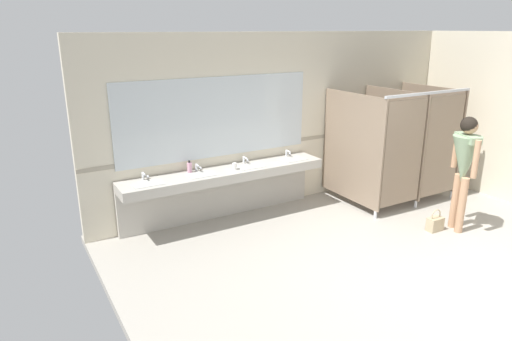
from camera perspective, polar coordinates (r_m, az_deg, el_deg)
ground_plane at (r=6.03m, az=20.89°, el=-12.64°), size 6.92×6.52×0.10m
wall_back at (r=7.62m, az=4.44°, el=6.46°), size 6.92×0.12×2.81m
wall_back_tile_band at (r=7.64m, az=4.65°, el=3.77°), size 6.92×0.01×0.06m
vanity_counter at (r=6.93m, az=-4.09°, el=-1.53°), size 3.21×0.52×0.94m
mirror_panel at (r=6.84m, az=-4.97°, el=6.68°), size 3.11×0.02×1.20m
bathroom_stalls at (r=8.02m, az=17.73°, el=3.32°), size 1.87×1.40×1.92m
person_standing at (r=7.06m, az=24.81°, el=1.24°), size 0.53×0.55×1.70m
handbag at (r=7.21m, az=21.64°, el=-6.23°), size 0.24×0.14×0.34m
soap_dispenser at (r=6.71m, az=-8.38°, el=0.40°), size 0.07×0.07×0.18m
paper_cup at (r=6.78m, az=-2.71°, el=0.53°), size 0.07×0.07×0.10m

